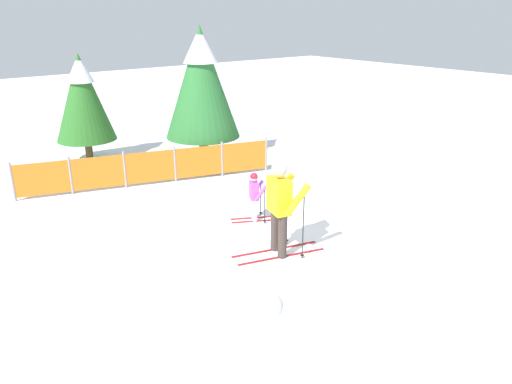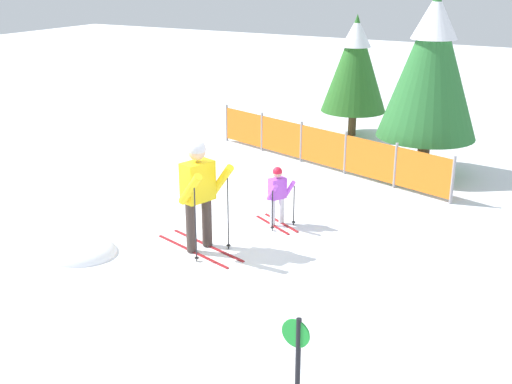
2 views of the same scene
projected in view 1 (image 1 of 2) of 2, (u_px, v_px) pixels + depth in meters
ground_plane at (287, 247)px, 9.58m from camera, size 60.00×60.00×0.00m
skier_adult at (280, 199)px, 8.98m from camera, size 1.77×0.93×1.84m
skier_child at (255, 193)px, 10.63m from camera, size 1.00×0.69×1.07m
safety_fence at (150, 167)px, 12.87m from camera, size 6.27×1.93×0.96m
conifer_far at (201, 80)px, 13.94m from camera, size 2.12×2.12×3.94m
conifer_near at (82, 96)px, 14.34m from camera, size 1.71×1.71×3.18m
snow_mound at (242, 310)px, 7.60m from camera, size 1.33×1.13×0.53m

